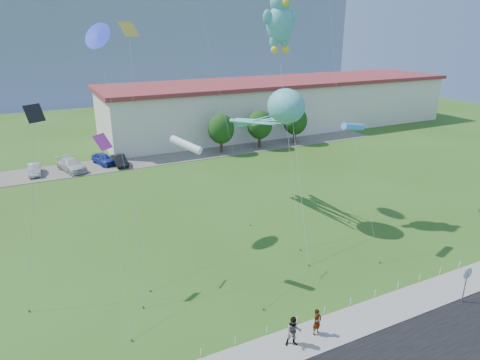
# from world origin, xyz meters

# --- Properties ---
(ground) EXTENTS (160.00, 160.00, 0.00)m
(ground) POSITION_xyz_m (0.00, 0.00, 0.00)
(ground) COLOR #305016
(ground) RESTS_ON ground
(sidewalk) EXTENTS (80.00, 2.50, 0.10)m
(sidewalk) POSITION_xyz_m (0.00, -2.75, 0.05)
(sidewalk) COLOR gray
(sidewalk) RESTS_ON ground
(parking_strip) EXTENTS (70.00, 6.00, 0.06)m
(parking_strip) POSITION_xyz_m (0.00, 35.00, 0.03)
(parking_strip) COLOR #59544C
(parking_strip) RESTS_ON ground
(hill_ridge) EXTENTS (160.00, 50.00, 25.00)m
(hill_ridge) POSITION_xyz_m (0.00, 120.00, 12.50)
(hill_ridge) COLOR gray
(hill_ridge) RESTS_ON ground
(warehouse) EXTENTS (61.00, 15.00, 8.20)m
(warehouse) POSITION_xyz_m (26.00, 44.00, 4.12)
(warehouse) COLOR beige
(warehouse) RESTS_ON ground
(stop_sign) EXTENTS (0.80, 0.07, 2.50)m
(stop_sign) POSITION_xyz_m (9.50, -4.21, 1.87)
(stop_sign) COLOR slate
(stop_sign) RESTS_ON ground
(rope_fence) EXTENTS (26.05, 0.05, 0.50)m
(rope_fence) POSITION_xyz_m (0.00, -1.30, 0.25)
(rope_fence) COLOR white
(rope_fence) RESTS_ON ground
(tree_near) EXTENTS (3.60, 3.60, 5.47)m
(tree_near) POSITION_xyz_m (10.00, 34.00, 3.39)
(tree_near) COLOR #3F2B19
(tree_near) RESTS_ON ground
(tree_mid) EXTENTS (3.60, 3.60, 5.47)m
(tree_mid) POSITION_xyz_m (16.00, 34.00, 3.39)
(tree_mid) COLOR #3F2B19
(tree_mid) RESTS_ON ground
(tree_far) EXTENTS (3.60, 3.60, 5.47)m
(tree_far) POSITION_xyz_m (22.00, 34.00, 3.39)
(tree_far) COLOR #3F2B19
(tree_far) RESTS_ON ground
(pedestrian_left) EXTENTS (0.64, 0.49, 1.58)m
(pedestrian_left) POSITION_xyz_m (-0.56, -2.62, 0.89)
(pedestrian_left) COLOR gray
(pedestrian_left) RESTS_ON sidewalk
(pedestrian_right) EXTENTS (1.05, 0.95, 1.75)m
(pedestrian_right) POSITION_xyz_m (-2.24, -2.80, 0.98)
(pedestrian_right) COLOR gray
(pedestrian_right) RESTS_ON sidewalk
(parked_car_silver) EXTENTS (1.47, 3.83, 1.25)m
(parked_car_silver) POSITION_xyz_m (-13.60, 35.14, 0.68)
(parked_car_silver) COLOR #B5B4BC
(parked_car_silver) RESTS_ON parking_strip
(parked_car_white) EXTENTS (3.50, 5.49, 1.48)m
(parked_car_white) POSITION_xyz_m (-9.54, 34.72, 0.80)
(parked_car_white) COLOR silver
(parked_car_white) RESTS_ON parking_strip
(parked_car_blue) EXTENTS (2.71, 4.37, 1.39)m
(parked_car_blue) POSITION_xyz_m (-5.62, 35.78, 0.75)
(parked_car_blue) COLOR #1C329C
(parked_car_blue) RESTS_ON parking_strip
(parked_car_black) EXTENTS (1.53, 4.04, 1.32)m
(parked_car_black) POSITION_xyz_m (-3.89, 34.28, 0.72)
(parked_car_black) COLOR black
(parked_car_black) RESTS_ON parking_strip
(octopus_kite) EXTENTS (3.68, 14.84, 11.77)m
(octopus_kite) POSITION_xyz_m (5.60, 12.47, 9.52)
(octopus_kite) COLOR teal
(octopus_kite) RESTS_ON ground
(teddy_bear_kite) EXTENTS (3.42, 8.00, 19.33)m
(teddy_bear_kite) POSITION_xyz_m (5.94, 12.88, 17.00)
(teddy_bear_kite) COLOR teal
(teddy_bear_kite) RESTS_ON ground
(small_kite_yellow) EXTENTS (2.63, 6.90, 16.70)m
(small_kite_yellow) POSITION_xyz_m (-7.00, 9.52, 14.04)
(small_kite_yellow) COLOR gold
(small_kite_yellow) RESTS_ON ground
(small_kite_cyan) EXTENTS (0.64, 4.95, 9.95)m
(small_kite_cyan) POSITION_xyz_m (7.96, 5.48, 9.43)
(small_kite_cyan) COLOR #3899FF
(small_kite_cyan) RESTS_ON ground
(small_kite_pink) EXTENTS (1.42, 8.28, 9.94)m
(small_kite_pink) POSITION_xyz_m (-9.36, 8.25, 8.44)
(small_kite_pink) COLOR #DA30A6
(small_kite_pink) RESTS_ON ground
(small_kite_black) EXTENTS (2.77, 3.46, 11.97)m
(small_kite_black) POSITION_xyz_m (-13.15, 9.35, 10.26)
(small_kite_black) COLOR black
(small_kite_black) RESTS_ON ground
(small_kite_blue) EXTENTS (1.80, 11.14, 16.51)m
(small_kite_blue) POSITION_xyz_m (-7.79, 15.86, 15.44)
(small_kite_blue) COLOR blue
(small_kite_blue) RESTS_ON ground
(small_kite_white) EXTENTS (2.77, 7.12, 9.79)m
(small_kite_white) POSITION_xyz_m (-4.57, 6.56, 9.27)
(small_kite_white) COLOR white
(small_kite_white) RESTS_ON ground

